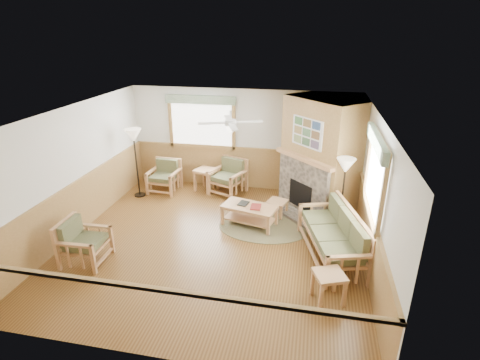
% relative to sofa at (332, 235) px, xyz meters
% --- Properties ---
extents(floor, '(6.00, 6.00, 0.01)m').
position_rel_sofa_xyz_m(floor, '(-2.34, 0.03, -0.47)').
color(floor, brown).
rests_on(floor, ground).
extents(ceiling, '(6.00, 6.00, 0.01)m').
position_rel_sofa_xyz_m(ceiling, '(-2.34, 0.03, 2.23)').
color(ceiling, white).
rests_on(ceiling, floor).
extents(wall_back, '(6.00, 0.02, 2.70)m').
position_rel_sofa_xyz_m(wall_back, '(-2.34, 3.03, 0.88)').
color(wall_back, silver).
rests_on(wall_back, floor).
extents(wall_front, '(6.00, 0.02, 2.70)m').
position_rel_sofa_xyz_m(wall_front, '(-2.34, -2.97, 0.88)').
color(wall_front, silver).
rests_on(wall_front, floor).
extents(wall_left, '(0.02, 6.00, 2.70)m').
position_rel_sofa_xyz_m(wall_left, '(-5.34, 0.03, 0.88)').
color(wall_left, silver).
rests_on(wall_left, floor).
extents(wall_right, '(0.02, 6.00, 2.70)m').
position_rel_sofa_xyz_m(wall_right, '(0.66, 0.03, 0.88)').
color(wall_right, silver).
rests_on(wall_right, floor).
extents(wainscot, '(6.00, 6.00, 1.10)m').
position_rel_sofa_xyz_m(wainscot, '(-2.34, 0.03, 0.08)').
color(wainscot, olive).
rests_on(wainscot, floor).
extents(fireplace, '(3.11, 3.11, 2.70)m').
position_rel_sofa_xyz_m(fireplace, '(-0.29, 2.08, 0.88)').
color(fireplace, olive).
rests_on(fireplace, floor).
extents(window_back, '(1.90, 0.16, 1.50)m').
position_rel_sofa_xyz_m(window_back, '(-3.44, 2.99, 2.06)').
color(window_back, white).
rests_on(window_back, wall_back).
extents(window_right, '(0.16, 1.90, 1.50)m').
position_rel_sofa_xyz_m(window_right, '(0.62, -0.17, 2.06)').
color(window_right, white).
rests_on(window_right, wall_right).
extents(ceiling_fan, '(1.59, 1.59, 0.36)m').
position_rel_sofa_xyz_m(ceiling_fan, '(-2.04, 0.33, 2.19)').
color(ceiling_fan, white).
rests_on(ceiling_fan, ceiling).
extents(sofa, '(2.19, 1.37, 0.94)m').
position_rel_sofa_xyz_m(sofa, '(0.00, 0.00, 0.00)').
color(sofa, tan).
rests_on(sofa, floor).
extents(armchair_back_left, '(0.80, 0.80, 0.84)m').
position_rel_sofa_xyz_m(armchair_back_left, '(-4.35, 2.32, -0.05)').
color(armchair_back_left, tan).
rests_on(armchair_back_left, floor).
extents(armchair_back_right, '(1.06, 1.06, 0.92)m').
position_rel_sofa_xyz_m(armchair_back_right, '(-2.65, 2.53, -0.01)').
color(armchair_back_right, tan).
rests_on(armchair_back_right, floor).
extents(armchair_left, '(0.79, 0.79, 0.85)m').
position_rel_sofa_xyz_m(armchair_left, '(-4.55, -1.10, -0.04)').
color(armchair_left, tan).
rests_on(armchair_left, floor).
extents(coffee_table, '(1.29, 0.86, 0.48)m').
position_rel_sofa_xyz_m(coffee_table, '(-1.76, 0.91, -0.23)').
color(coffee_table, tan).
rests_on(coffee_table, floor).
extents(end_table_chairs, '(0.67, 0.66, 0.61)m').
position_rel_sofa_xyz_m(end_table_chairs, '(-3.24, 2.58, -0.16)').
color(end_table_chairs, tan).
rests_on(end_table_chairs, floor).
extents(end_table_sofa, '(0.60, 0.59, 0.52)m').
position_rel_sofa_xyz_m(end_table_sofa, '(-0.07, -1.33, -0.21)').
color(end_table_sofa, tan).
rests_on(end_table_sofa, floor).
extents(footstool, '(0.53, 0.53, 0.37)m').
position_rel_sofa_xyz_m(footstool, '(-1.20, 1.51, -0.28)').
color(footstool, tan).
rests_on(footstool, floor).
extents(braided_rug, '(2.37, 2.37, 0.01)m').
position_rel_sofa_xyz_m(braided_rug, '(-1.44, 0.82, -0.46)').
color(braided_rug, brown).
rests_on(braided_rug, floor).
extents(floor_lamp_left, '(0.55, 0.55, 1.82)m').
position_rel_sofa_xyz_m(floor_lamp_left, '(-4.89, 1.90, 0.44)').
color(floor_lamp_left, black).
rests_on(floor_lamp_left, floor).
extents(floor_lamp_right, '(0.41, 0.41, 1.69)m').
position_rel_sofa_xyz_m(floor_lamp_right, '(0.21, 1.00, 0.38)').
color(floor_lamp_right, black).
rests_on(floor_lamp_right, floor).
extents(book_red, '(0.23, 0.31, 0.03)m').
position_rel_sofa_xyz_m(book_red, '(-1.61, 0.86, 0.04)').
color(book_red, maroon).
rests_on(book_red, coffee_table).
extents(book_dark, '(0.25, 0.31, 0.02)m').
position_rel_sofa_xyz_m(book_dark, '(-1.91, 0.98, 0.03)').
color(book_dark, black).
rests_on(book_dark, coffee_table).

